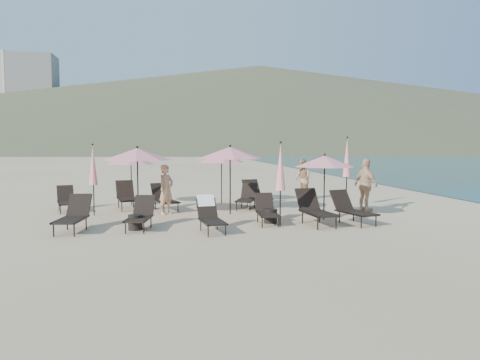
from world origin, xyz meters
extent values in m
plane|color=#D6BA8C|center=(0.00, 0.00, 0.00)|extent=(800.00, 800.00, 0.00)
cone|color=brown|center=(60.00, 300.00, 27.50)|extent=(690.00, 690.00, 55.00)
cone|color=brown|center=(190.00, 330.00, 16.00)|extent=(280.00, 280.00, 32.00)
cube|color=beige|center=(-70.00, 245.00, 24.00)|extent=(22.00, 18.00, 48.00)
cube|color=beige|center=(-45.00, 310.00, 19.00)|extent=(18.00, 16.00, 38.00)
cube|color=black|center=(-4.99, -0.06, 0.35)|extent=(0.77, 1.28, 0.05)
cube|color=black|center=(-4.88, 0.75, 0.65)|extent=(0.68, 0.53, 0.63)
cylinder|color=black|center=(-5.31, -0.53, 0.17)|extent=(0.04, 0.04, 0.34)
cylinder|color=black|center=(-5.18, 0.50, 0.17)|extent=(0.04, 0.04, 0.34)
cylinder|color=black|center=(-4.79, -0.60, 0.17)|extent=(0.04, 0.04, 0.34)
cylinder|color=black|center=(-4.66, 0.44, 0.17)|extent=(0.04, 0.04, 0.34)
cube|color=black|center=(-5.28, 0.03, 0.36)|extent=(0.21, 1.36, 0.04)
cube|color=black|center=(-4.68, -0.05, 0.36)|extent=(0.21, 1.36, 0.04)
cube|color=black|center=(-3.19, 0.02, 0.33)|extent=(0.76, 1.21, 0.05)
cube|color=black|center=(-3.07, 0.77, 0.61)|extent=(0.64, 0.52, 0.58)
cylinder|color=black|center=(-3.51, -0.40, 0.16)|extent=(0.03, 0.03, 0.32)
cylinder|color=black|center=(-3.35, 0.55, 0.16)|extent=(0.03, 0.03, 0.32)
cylinder|color=black|center=(-3.03, -0.48, 0.16)|extent=(0.03, 0.03, 0.32)
cylinder|color=black|center=(-2.87, 0.47, 0.16)|extent=(0.03, 0.03, 0.32)
cube|color=black|center=(-3.46, 0.11, 0.34)|extent=(0.24, 1.26, 0.04)
cube|color=black|center=(-2.91, 0.02, 0.34)|extent=(0.24, 1.26, 0.04)
cube|color=black|center=(-1.20, -0.70, 0.31)|extent=(0.69, 1.13, 0.04)
cube|color=black|center=(-1.30, 0.01, 0.57)|extent=(0.60, 0.48, 0.55)
cylinder|color=black|center=(-1.37, -1.17, 0.15)|extent=(0.03, 0.03, 0.30)
cylinder|color=black|center=(-1.49, -0.27, 0.15)|extent=(0.03, 0.03, 0.30)
cylinder|color=black|center=(-0.91, -1.11, 0.15)|extent=(0.03, 0.03, 0.30)
cylinder|color=black|center=(-1.04, -0.20, 0.15)|extent=(0.03, 0.03, 0.30)
cube|color=black|center=(-1.47, -0.69, 0.32)|extent=(0.20, 1.20, 0.04)
cube|color=black|center=(-0.94, -0.62, 0.32)|extent=(0.20, 1.20, 0.04)
cube|color=white|center=(-1.32, 0.14, 0.79)|extent=(0.51, 0.31, 0.33)
cube|color=black|center=(0.53, 0.36, 0.32)|extent=(0.62, 1.12, 0.05)
cube|color=black|center=(0.57, 1.10, 0.59)|extent=(0.59, 0.44, 0.56)
cylinder|color=black|center=(0.27, -0.08, 0.15)|extent=(0.03, 0.03, 0.31)
cylinder|color=black|center=(0.32, 0.86, 0.15)|extent=(0.03, 0.03, 0.31)
cylinder|color=black|center=(0.75, -0.11, 0.15)|extent=(0.03, 0.03, 0.31)
cylinder|color=black|center=(0.80, 0.83, 0.15)|extent=(0.03, 0.03, 0.31)
cube|color=black|center=(0.26, 0.42, 0.33)|extent=(0.10, 1.23, 0.04)
cube|color=black|center=(0.81, 0.39, 0.33)|extent=(0.10, 1.23, 0.04)
cube|color=black|center=(1.96, -0.09, 0.37)|extent=(0.79, 1.35, 0.05)
cube|color=black|center=(1.87, 0.77, 0.69)|extent=(0.71, 0.55, 0.66)
cylinder|color=black|center=(1.74, -0.65, 0.18)|extent=(0.04, 0.04, 0.36)
cylinder|color=black|center=(1.62, 0.44, 0.18)|extent=(0.04, 0.04, 0.36)
cylinder|color=black|center=(2.29, -0.60, 0.18)|extent=(0.04, 0.04, 0.36)
cylinder|color=black|center=(2.17, 0.50, 0.18)|extent=(0.04, 0.04, 0.36)
cube|color=black|center=(1.63, -0.07, 0.39)|extent=(0.19, 1.44, 0.04)
cube|color=black|center=(2.27, -0.01, 0.39)|extent=(0.19, 1.44, 0.04)
cube|color=black|center=(3.17, -0.02, 0.35)|extent=(0.91, 1.33, 0.05)
cube|color=black|center=(2.96, 0.76, 0.65)|extent=(0.72, 0.60, 0.62)
cylinder|color=black|center=(3.05, -0.58, 0.17)|extent=(0.04, 0.04, 0.34)
cylinder|color=black|center=(2.78, 0.42, 0.17)|extent=(0.04, 0.04, 0.34)
cylinder|color=black|center=(3.55, -0.44, 0.17)|extent=(0.04, 0.04, 0.34)
cylinder|color=black|center=(3.29, 0.56, 0.17)|extent=(0.04, 0.04, 0.34)
cube|color=black|center=(2.87, -0.05, 0.36)|extent=(0.39, 1.32, 0.04)
cube|color=black|center=(3.45, 0.10, 0.36)|extent=(0.39, 1.32, 0.04)
cube|color=black|center=(-5.89, 4.01, 0.32)|extent=(0.84, 1.22, 0.05)
cube|color=black|center=(-6.08, 4.72, 0.60)|extent=(0.66, 0.55, 0.57)
cylinder|color=black|center=(-6.00, 3.50, 0.16)|extent=(0.03, 0.03, 0.31)
cylinder|color=black|center=(-6.25, 4.42, 0.16)|extent=(0.03, 0.03, 0.31)
cylinder|color=black|center=(-5.54, 3.62, 0.16)|extent=(0.03, 0.03, 0.31)
cylinder|color=black|center=(-5.78, 4.54, 0.16)|extent=(0.03, 0.03, 0.31)
cube|color=black|center=(-6.17, 3.98, 0.33)|extent=(0.36, 1.21, 0.04)
cube|color=black|center=(-5.63, 4.12, 0.33)|extent=(0.36, 1.21, 0.04)
cube|color=black|center=(-3.83, 4.38, 0.37)|extent=(0.89, 1.36, 0.05)
cube|color=black|center=(-4.00, 5.21, 0.68)|extent=(0.73, 0.60, 0.65)
cylinder|color=black|center=(-3.99, 3.81, 0.18)|extent=(0.04, 0.04, 0.36)
cylinder|color=black|center=(-4.21, 4.87, 0.18)|extent=(0.04, 0.04, 0.36)
cylinder|color=black|center=(-3.46, 3.92, 0.18)|extent=(0.04, 0.04, 0.36)
cylinder|color=black|center=(-3.67, 4.98, 0.18)|extent=(0.04, 0.04, 0.36)
cube|color=black|center=(-4.15, 4.37, 0.38)|extent=(0.33, 1.40, 0.04)
cube|color=black|center=(-3.53, 4.49, 0.38)|extent=(0.33, 1.40, 0.04)
cube|color=black|center=(-2.43, 3.74, 0.34)|extent=(0.94, 1.31, 0.05)
cube|color=black|center=(-2.67, 4.49, 0.63)|extent=(0.72, 0.61, 0.61)
cylinder|color=black|center=(-2.52, 3.19, 0.17)|extent=(0.04, 0.04, 0.33)
cylinder|color=black|center=(-2.83, 4.16, 0.17)|extent=(0.04, 0.04, 0.33)
cylinder|color=black|center=(-2.03, 3.35, 0.17)|extent=(0.04, 0.04, 0.33)
cylinder|color=black|center=(-2.34, 4.31, 0.17)|extent=(0.04, 0.04, 0.33)
cube|color=black|center=(-2.72, 3.69, 0.35)|extent=(0.45, 1.28, 0.04)
cube|color=black|center=(-2.16, 3.88, 0.35)|extent=(0.45, 1.28, 0.04)
cube|color=black|center=(0.44, 3.73, 0.33)|extent=(0.93, 1.26, 0.05)
cube|color=black|center=(0.70, 4.45, 0.61)|extent=(0.69, 0.60, 0.58)
cylinder|color=black|center=(0.05, 3.37, 0.16)|extent=(0.03, 0.03, 0.32)
cylinder|color=black|center=(0.38, 4.29, 0.16)|extent=(0.03, 0.03, 0.32)
cylinder|color=black|center=(0.51, 3.21, 0.16)|extent=(0.03, 0.03, 0.32)
cylinder|color=black|center=(0.84, 4.12, 0.16)|extent=(0.03, 0.03, 0.32)
cube|color=black|center=(0.19, 3.87, 0.34)|extent=(0.47, 1.21, 0.04)
cube|color=black|center=(0.72, 3.68, 0.34)|extent=(0.47, 1.21, 0.04)
cube|color=black|center=(1.02, 4.17, 0.36)|extent=(0.86, 1.34, 0.05)
cube|color=black|center=(0.87, 5.00, 0.67)|extent=(0.72, 0.58, 0.64)
cylinder|color=black|center=(0.85, 3.61, 0.18)|extent=(0.04, 0.04, 0.35)
cylinder|color=black|center=(0.66, 4.67, 0.18)|extent=(0.04, 0.04, 0.35)
cylinder|color=black|center=(1.38, 3.71, 0.18)|extent=(0.04, 0.04, 0.35)
cylinder|color=black|center=(1.19, 4.76, 0.18)|extent=(0.04, 0.04, 0.35)
cube|color=black|center=(0.71, 4.17, 0.37)|extent=(0.29, 1.39, 0.04)
cube|color=black|center=(1.32, 4.28, 0.37)|extent=(0.29, 1.39, 0.04)
cylinder|color=black|center=(-3.35, 2.48, 1.08)|extent=(0.05, 0.05, 2.17)
cone|color=pink|center=(-3.35, 2.48, 2.06)|extent=(2.17, 2.17, 0.39)
sphere|color=black|center=(-3.35, 2.48, 2.29)|extent=(0.08, 0.08, 0.08)
cylinder|color=black|center=(-0.28, 2.63, 1.10)|extent=(0.05, 0.05, 2.20)
cone|color=pink|center=(-0.28, 2.63, 2.10)|extent=(2.20, 2.20, 0.40)
sphere|color=black|center=(-0.28, 2.63, 2.33)|extent=(0.08, 0.08, 0.08)
cylinder|color=black|center=(2.50, 1.06, 0.97)|extent=(0.04, 0.04, 1.94)
cone|color=pink|center=(2.50, 1.06, 1.85)|extent=(1.94, 1.94, 0.35)
sphere|color=black|center=(2.50, 1.06, 2.05)|extent=(0.07, 0.07, 0.07)
cylinder|color=black|center=(-3.78, 5.56, 0.93)|extent=(0.04, 0.04, 1.87)
cone|color=pink|center=(-3.78, 5.56, 1.78)|extent=(1.87, 1.87, 0.34)
sphere|color=black|center=(-3.78, 5.56, 1.97)|extent=(0.07, 0.07, 0.07)
cylinder|color=black|center=(-0.24, 5.58, 0.96)|extent=(0.04, 0.04, 1.93)
cone|color=pink|center=(-0.24, 5.58, 1.84)|extent=(1.93, 1.93, 0.35)
sphere|color=black|center=(-0.24, 5.58, 2.04)|extent=(0.07, 0.07, 0.07)
cylinder|color=black|center=(0.83, 0.04, 0.53)|extent=(0.04, 0.04, 1.06)
cone|color=pink|center=(0.83, 0.04, 1.73)|extent=(0.29, 0.29, 1.35)
sphere|color=black|center=(0.83, 0.04, 2.44)|extent=(0.07, 0.07, 0.07)
cylinder|color=black|center=(4.34, 3.80, 0.57)|extent=(0.04, 0.04, 1.15)
cone|color=pink|center=(4.34, 3.80, 1.88)|extent=(0.31, 0.31, 1.46)
sphere|color=black|center=(4.34, 3.80, 2.64)|extent=(0.07, 0.07, 0.07)
cylinder|color=black|center=(-4.83, 3.07, 0.52)|extent=(0.04, 0.04, 1.03)
cone|color=pink|center=(-4.83, 3.07, 1.69)|extent=(0.28, 0.28, 1.31)
sphere|color=black|center=(-4.83, 3.07, 2.38)|extent=(0.07, 0.07, 0.07)
cylinder|color=black|center=(-3.29, 0.14, 0.21)|extent=(0.40, 0.40, 0.43)
cylinder|color=black|center=(0.69, 0.69, 0.21)|extent=(0.41, 0.41, 0.43)
imported|color=tan|center=(-2.43, 2.99, 0.85)|extent=(0.72, 0.73, 1.69)
imported|color=#A97B57|center=(3.33, 6.28, 0.88)|extent=(0.79, 0.95, 1.75)
imported|color=tan|center=(4.57, 2.58, 0.94)|extent=(0.77, 1.18, 1.87)
camera|label=1|loc=(-2.40, -13.04, 2.39)|focal=35.00mm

